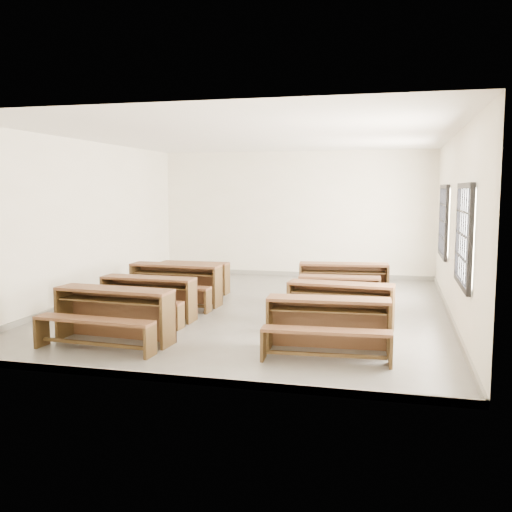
% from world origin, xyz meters
% --- Properties ---
extents(room, '(8.50, 8.50, 3.20)m').
position_xyz_m(room, '(0.09, 0.00, 2.14)').
color(room, slate).
rests_on(room, ground).
extents(desk_set_0, '(1.84, 1.04, 0.80)m').
position_xyz_m(desk_set_0, '(-1.47, -2.81, 0.47)').
color(desk_set_0, brown).
rests_on(desk_set_0, ground).
extents(desk_set_1, '(1.67, 0.91, 0.74)m').
position_xyz_m(desk_set_1, '(-1.59, -1.34, 0.43)').
color(desk_set_1, brown).
rests_on(desk_set_1, ground).
extents(desk_set_2, '(1.80, 0.97, 0.80)m').
position_xyz_m(desk_set_2, '(-1.61, -0.05, 0.46)').
color(desk_set_2, brown).
rests_on(desk_set_2, ground).
extents(desk_set_3, '(1.50, 0.79, 0.67)m').
position_xyz_m(desk_set_3, '(-1.69, 1.25, 0.39)').
color(desk_set_3, brown).
rests_on(desk_set_3, ground).
extents(desk_set_4, '(1.74, 0.98, 0.76)m').
position_xyz_m(desk_set_4, '(1.65, -2.59, 0.44)').
color(desk_set_4, brown).
rests_on(desk_set_4, ground).
extents(desk_set_5, '(1.73, 0.98, 0.75)m').
position_xyz_m(desk_set_5, '(1.69, -1.27, 0.44)').
color(desk_set_5, brown).
rests_on(desk_set_5, ground).
extents(desk_set_6, '(1.51, 0.84, 0.66)m').
position_xyz_m(desk_set_6, '(1.55, 0.04, 0.39)').
color(desk_set_6, brown).
rests_on(desk_set_6, ground).
extents(desk_set_7, '(1.83, 1.09, 0.78)m').
position_xyz_m(desk_set_7, '(1.54, 0.97, 0.46)').
color(desk_set_7, brown).
rests_on(desk_set_7, ground).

